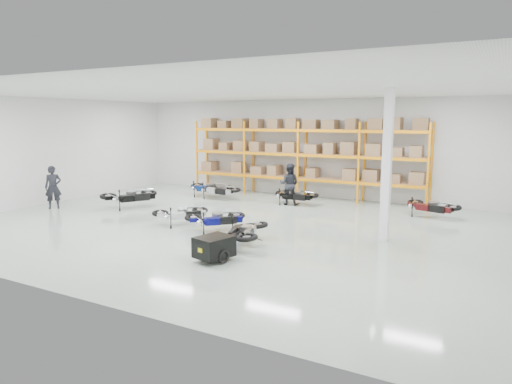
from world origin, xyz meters
The scene contains 14 objects.
room centered at (0.00, 0.00, 2.25)m, with size 18.00×18.00×18.00m.
pallet_rack centered at (0.00, 6.45, 2.26)m, with size 11.28×0.98×3.62m.
structural_column centered at (5.20, 0.50, 2.25)m, with size 0.25×0.25×4.50m, color white.
moto_blue_centre centered at (0.13, -0.90, 0.52)m, with size 0.76×1.72×1.05m, color #080854, non-canonical shape.
moto_silver_left centered at (-1.40, -0.74, 0.51)m, with size 0.74×1.67×1.02m, color silver, non-canonical shape.
moto_black_far_left centered at (-5.16, 0.72, 0.61)m, with size 0.89×2.00×1.22m, color black, non-canonical shape.
moto_touring_right centered at (1.85, -2.01, 0.55)m, with size 0.80×1.80×1.10m, color black, non-canonical shape.
trailer centered at (1.85, -3.61, 0.37)m, with size 0.93×1.58×0.64m.
moto_back_a centered at (-3.89, 4.54, 0.55)m, with size 0.81×1.81×1.11m, color navy, non-canonical shape.
moto_back_b centered at (-3.13, 4.23, 0.54)m, with size 0.79×1.77×1.08m, color #AEB2B8, non-canonical shape.
moto_back_c centered at (0.50, 4.56, 0.52)m, with size 0.76×1.70×1.04m, color black, non-canonical shape.
moto_back_d centered at (5.96, 4.65, 0.54)m, with size 0.78×1.75×1.07m, color #440D10, non-canonical shape.
person_left centered at (-7.80, -0.88, 0.87)m, with size 0.64×0.42×1.75m, color black.
person_back centered at (0.30, 4.45, 0.88)m, with size 0.86×0.67×1.76m, color black.
Camera 1 is at (8.19, -13.00, 3.60)m, focal length 32.00 mm.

